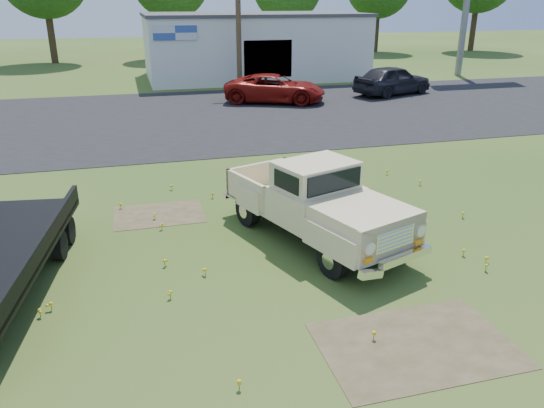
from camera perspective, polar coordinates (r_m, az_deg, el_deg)
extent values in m
plane|color=#2E4F19|center=(10.68, 0.10, -7.00)|extent=(140.00, 140.00, 0.00)
cube|color=black|center=(24.72, -9.25, 9.20)|extent=(90.00, 14.00, 0.02)
cube|color=#4A3F27|center=(8.86, 15.24, -14.45)|extent=(3.00, 2.00, 0.01)
cube|color=#4A3F27|center=(13.56, -12.05, -1.13)|extent=(2.20, 1.60, 0.01)
cube|color=silver|center=(37.18, -2.07, 16.56)|extent=(14.00, 8.00, 4.00)
cube|color=#3F3F44|center=(37.07, -2.12, 19.72)|extent=(14.20, 8.20, 0.20)
cube|color=black|center=(33.40, -0.45, 15.34)|extent=(3.00, 0.10, 2.20)
cube|color=silver|center=(32.21, -10.38, 17.65)|extent=(2.50, 0.08, 0.80)
cylinder|color=slate|center=(40.01, 20.06, 18.57)|extent=(0.44, 0.44, 8.00)
cylinder|color=#422D1E|center=(31.75, -3.67, 20.24)|extent=(0.30, 0.30, 9.00)
cylinder|color=#3B2A1B|center=(48.98, -22.60, 16.15)|extent=(0.56, 0.56, 3.96)
cylinder|color=#3B2A1B|center=(49.88, -10.52, 17.31)|extent=(0.56, 0.56, 3.78)
cylinder|color=#3B2A1B|center=(50.32, 1.61, 17.47)|extent=(0.56, 0.56, 3.42)
cylinder|color=#3B2A1B|center=(56.28, 11.11, 17.60)|extent=(0.56, 0.56, 3.60)
cylinder|color=#3B2A1B|center=(60.05, 20.80, 17.14)|extent=(0.56, 0.56, 4.14)
imported|color=maroon|center=(27.85, 0.32, 12.30)|extent=(5.64, 4.18, 1.42)
imported|color=black|center=(30.90, 12.84, 12.86)|extent=(5.08, 3.37, 1.61)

